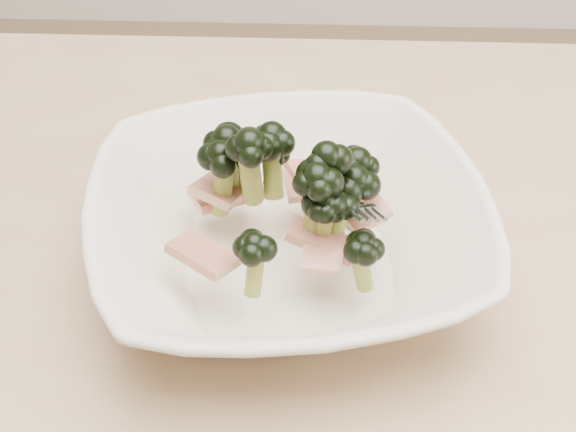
{
  "coord_description": "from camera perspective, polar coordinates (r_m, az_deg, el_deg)",
  "views": [
    {
      "loc": [
        -0.09,
        -0.43,
        1.16
      ],
      "look_at": [
        -0.11,
        0.02,
        0.8
      ],
      "focal_mm": 50.0,
      "sensor_mm": 36.0,
      "label": 1
    }
  ],
  "objects": [
    {
      "name": "dining_table",
      "position": [
        0.67,
        9.2,
        -11.31
      ],
      "size": [
        1.2,
        0.8,
        0.75
      ],
      "color": "tan",
      "rests_on": "ground"
    },
    {
      "name": "broccoli_dish",
      "position": [
        0.58,
        0.02,
        -0.74
      ],
      "size": [
        0.34,
        0.34,
        0.12
      ],
      "color": "beige",
      "rests_on": "dining_table"
    }
  ]
}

